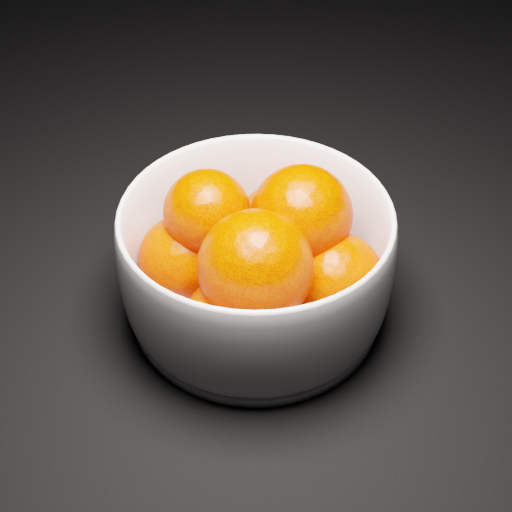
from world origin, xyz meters
The scene contains 3 objects.
ground centered at (0.00, 0.00, 0.00)m, with size 3.00×3.00×0.00m, color black.
bowl centered at (0.25, -0.25, 0.06)m, with size 0.23×0.23×0.11m.
orange_pile centered at (0.26, -0.25, 0.07)m, with size 0.19×0.19×0.13m.
Camera 1 is at (0.52, -0.59, 0.45)m, focal length 50.00 mm.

